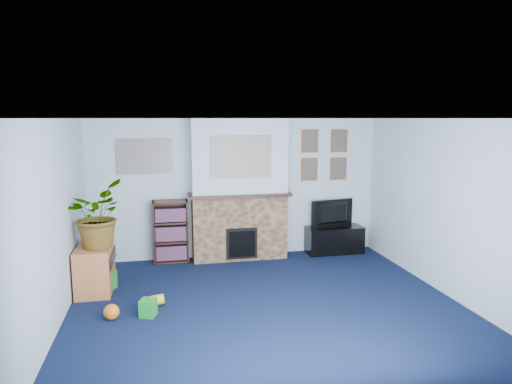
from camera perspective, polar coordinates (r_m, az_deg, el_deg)
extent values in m
cube|color=#0E1835|center=(6.12, 1.30, -13.89)|extent=(5.00, 4.50, 0.01)
cube|color=white|center=(5.63, 1.39, 9.19)|extent=(5.00, 4.50, 0.01)
cube|color=silver|center=(7.93, -2.35, 0.49)|extent=(5.00, 0.04, 2.40)
cube|color=silver|center=(3.68, 9.45, -9.98)|extent=(5.00, 0.04, 2.40)
cube|color=silver|center=(5.74, -23.79, -3.66)|extent=(0.04, 4.50, 2.40)
cube|color=silver|center=(6.77, 22.43, -1.72)|extent=(0.04, 4.50, 2.40)
cube|color=brown|center=(7.86, -2.08, -4.41)|extent=(1.60, 0.40, 1.10)
cube|color=brown|center=(7.67, -2.13, 4.33)|extent=(1.60, 0.40, 1.30)
cube|color=brown|center=(7.72, -2.07, -0.31)|extent=(1.72, 0.50, 0.05)
cube|color=brown|center=(7.72, -1.80, -6.43)|extent=(0.52, 0.08, 0.52)
cube|color=brown|center=(7.68, -1.75, -6.51)|extent=(0.44, 0.02, 0.44)
cube|color=gray|center=(7.46, -1.85, 4.42)|extent=(1.00, 0.03, 0.68)
cube|color=gray|center=(7.75, -13.77, 4.35)|extent=(0.90, 0.03, 0.58)
cube|color=brown|center=(8.14, 6.75, 6.32)|extent=(0.30, 0.03, 0.40)
cube|color=brown|center=(8.34, 10.36, 6.30)|extent=(0.30, 0.03, 0.40)
cube|color=brown|center=(8.18, 6.68, 2.82)|extent=(0.30, 0.03, 0.40)
cube|color=brown|center=(8.37, 10.26, 2.88)|extent=(0.30, 0.03, 0.40)
cube|color=black|center=(8.38, 9.73, -5.98)|extent=(1.00, 0.42, 0.48)
imported|color=black|center=(8.29, 9.77, -2.67)|extent=(0.84, 0.25, 0.48)
cube|color=#321A12|center=(7.94, -10.62, -4.62)|extent=(0.58, 0.02, 1.05)
cube|color=#321A12|center=(7.81, -12.62, -4.91)|extent=(0.03, 0.28, 1.05)
cube|color=#321A12|center=(7.82, -8.58, -4.77)|extent=(0.03, 0.28, 1.05)
cube|color=#321A12|center=(7.95, -10.49, -8.41)|extent=(0.56, 0.28, 0.03)
cube|color=#321A12|center=(7.86, -10.56, -6.09)|extent=(0.56, 0.28, 0.03)
cube|color=#321A12|center=(7.78, -10.63, -3.74)|extent=(0.56, 0.28, 0.03)
cube|color=#321A12|center=(7.71, -10.71, -1.17)|extent=(0.56, 0.28, 0.03)
cube|color=#321A12|center=(7.90, -10.52, -7.36)|extent=(0.50, 0.22, 0.24)
cube|color=#321A12|center=(7.81, -10.59, -5.04)|extent=(0.50, 0.22, 0.24)
cube|color=#321A12|center=(7.74, -10.66, -2.74)|extent=(0.50, 0.22, 0.22)
cube|color=#BD6A3C|center=(6.86, -19.48, -8.74)|extent=(0.46, 0.83, 0.65)
imported|color=#26661E|center=(6.62, -19.45, -2.66)|extent=(0.74, 0.84, 0.91)
cube|color=gold|center=(7.67, -2.61, 0.34)|extent=(0.10, 0.06, 0.13)
cylinder|color=#B2BFC6|center=(7.72, -0.42, 0.49)|extent=(0.05, 0.05, 0.15)
sphere|color=gray|center=(7.61, -6.18, 0.19)|extent=(0.13, 0.13, 0.13)
cylinder|color=#198C26|center=(7.85, 3.35, 0.46)|extent=(0.06, 0.06, 0.13)
cube|color=#198C26|center=(6.92, -18.61, -10.36)|extent=(0.39, 0.35, 0.26)
sphere|color=orange|center=(5.94, -17.62, -14.15)|extent=(0.19, 0.19, 0.19)
cube|color=#198C26|center=(5.91, -13.35, -13.89)|extent=(0.23, 0.23, 0.22)
cylinder|color=yellow|center=(6.20, -12.74, -13.13)|extent=(0.30, 0.13, 0.17)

